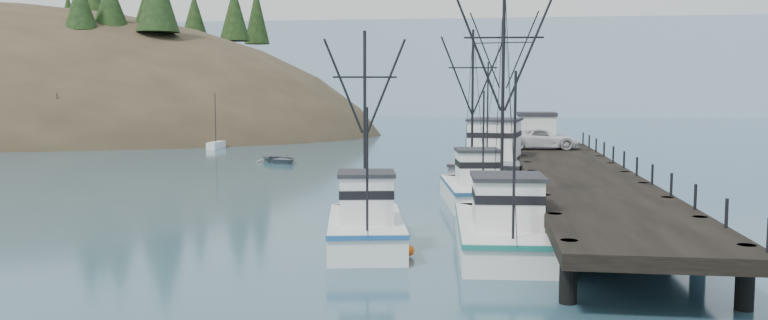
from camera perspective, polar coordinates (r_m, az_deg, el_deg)
ground at (r=29.50m, az=-9.88°, el=-7.68°), size 400.00×400.00×0.00m
pier at (r=43.93m, az=14.56°, el=-1.21°), size 6.00×44.00×2.00m
distant_ridge at (r=197.46m, az=8.20°, el=3.48°), size 360.00×40.00×26.00m
distant_ridge_far at (r=217.98m, az=-5.11°, el=3.70°), size 180.00×25.00×18.00m
moored_sailboats at (r=93.82m, az=-16.31°, el=1.38°), size 18.87×20.14×6.35m
trawler_near at (r=31.66m, az=9.06°, el=-5.25°), size 4.42×11.60×11.68m
trawler_mid at (r=32.01m, az=-1.42°, el=-5.07°), size 4.48×9.35×9.48m
trawler_far at (r=43.87m, az=6.85°, el=-2.23°), size 4.51×10.11×10.45m
work_vessel at (r=54.62m, az=8.75°, el=-0.31°), size 6.68×15.72×13.07m
pier_shed at (r=60.42m, az=11.53°, el=2.28°), size 3.00×3.20×2.80m
pickup_truck at (r=59.10m, az=12.03°, el=1.58°), size 5.75×2.85×1.57m
motorboat at (r=68.00m, az=-7.94°, el=-0.21°), size 5.69×5.84×0.99m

